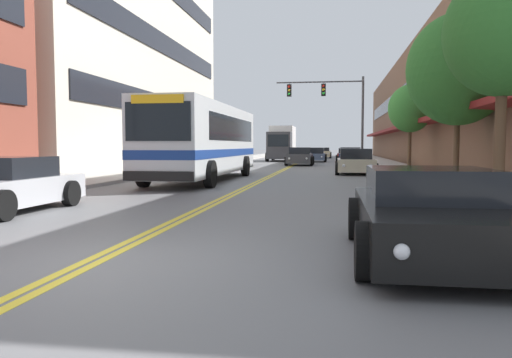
{
  "coord_description": "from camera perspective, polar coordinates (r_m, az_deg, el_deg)",
  "views": [
    {
      "loc": [
        3.15,
        -6.03,
        1.54
      ],
      "look_at": [
        -1.19,
        21.52,
        -0.36
      ],
      "focal_mm": 35.0,
      "sensor_mm": 36.0,
      "label": 1
    }
  ],
  "objects": [
    {
      "name": "city_bus",
      "position": [
        22.19,
        -5.85,
        4.6
      ],
      "size": [
        2.81,
        11.74,
        3.23
      ],
      "color": "silver",
      "rests_on": "ground_plane"
    },
    {
      "name": "ground_plane",
      "position": [
        43.17,
        4.77,
        1.83
      ],
      "size": [
        240.0,
        240.0,
        0.0
      ],
      "primitive_type": "plane",
      "color": "slate"
    },
    {
      "name": "car_champagne_parked_right_far",
      "position": [
        27.36,
        11.31,
        1.88
      ],
      "size": [
        2.16,
        4.38,
        1.35
      ],
      "color": "beige",
      "rests_on": "ground_plane"
    },
    {
      "name": "car_charcoal_parked_left_mid",
      "position": [
        38.45,
        -2.21,
        2.52
      ],
      "size": [
        1.97,
        4.14,
        1.32
      ],
      "color": "#232328",
      "rests_on": "ground_plane"
    },
    {
      "name": "car_silver_parked_left_far",
      "position": [
        12.9,
        -27.07,
        -0.74
      ],
      "size": [
        2.21,
        4.35,
        1.27
      ],
      "color": "#B7B7BC",
      "rests_on": "ground_plane"
    },
    {
      "name": "box_truck",
      "position": [
        49.34,
        2.98,
        4.1
      ],
      "size": [
        2.57,
        6.56,
        3.41
      ],
      "color": "#38383D",
      "rests_on": "ground_plane"
    },
    {
      "name": "street_tree_right_near",
      "position": [
        12.06,
        26.43,
        14.74
      ],
      "size": [
        2.45,
        2.45,
        5.13
      ],
      "color": "brown",
      "rests_on": "sidewalk_right"
    },
    {
      "name": "fire_hydrant",
      "position": [
        14.64,
        19.96,
        -0.25
      ],
      "size": [
        0.34,
        0.26,
        0.83
      ],
      "color": "#B7B7BC",
      "rests_on": "sidewalk_right"
    },
    {
      "name": "car_beige_moving_lead",
      "position": [
        60.64,
        7.66,
        2.97
      ],
      "size": [
        2.02,
        4.9,
        1.26
      ],
      "color": "#BCAD89",
      "rests_on": "ground_plane"
    },
    {
      "name": "storefront_row_right",
      "position": [
        44.21,
        21.74,
        7.69
      ],
      "size": [
        9.1,
        68.0,
        9.37
      ],
      "color": "brown",
      "rests_on": "ground_plane"
    },
    {
      "name": "car_black_parked_right_foreground",
      "position": [
        7.18,
        19.26,
        -3.98
      ],
      "size": [
        2.1,
        4.26,
        1.22
      ],
      "color": "black",
      "rests_on": "ground_plane"
    },
    {
      "name": "car_navy_parked_right_end",
      "position": [
        41.2,
        10.69,
        2.55
      ],
      "size": [
        2.07,
        4.54,
        1.37
      ],
      "color": "#19234C",
      "rests_on": "ground_plane"
    },
    {
      "name": "street_tree_right_far",
      "position": [
        30.33,
        17.22,
        7.68
      ],
      "size": [
        2.51,
        2.51,
        4.9
      ],
      "color": "brown",
      "rests_on": "sidewalk_right"
    },
    {
      "name": "traffic_signal_mast",
      "position": [
        38.53,
        8.78,
        8.65
      ],
      "size": [
        6.59,
        0.38,
        6.67
      ],
      "color": "#47474C",
      "rests_on": "ground_plane"
    },
    {
      "name": "centre_line",
      "position": [
        43.17,
        4.77,
        1.83
      ],
      "size": [
        0.34,
        106.0,
        0.01
      ],
      "color": "yellow",
      "rests_on": "ground_plane"
    },
    {
      "name": "sidewalk_right",
      "position": [
        43.23,
        14.11,
        1.81
      ],
      "size": [
        3.06,
        106.0,
        0.13
      ],
      "color": "#B2ADA5",
      "rests_on": "ground_plane"
    },
    {
      "name": "street_tree_right_mid",
      "position": [
        20.23,
        22.14,
        11.52
      ],
      "size": [
        3.76,
        3.76,
        6.27
      ],
      "color": "brown",
      "rests_on": "sidewalk_right"
    },
    {
      "name": "sidewalk_left",
      "position": [
        44.24,
        -4.36,
        1.96
      ],
      "size": [
        3.06,
        106.0,
        0.13
      ],
      "color": "#B2ADA5",
      "rests_on": "ground_plane"
    },
    {
      "name": "car_red_parked_right_mid",
      "position": [
        48.21,
        10.32,
        2.68
      ],
      "size": [
        2.03,
        4.55,
        1.26
      ],
      "color": "maroon",
      "rests_on": "ground_plane"
    },
    {
      "name": "car_slate_blue_moving_third",
      "position": [
        46.75,
        6.79,
        2.72
      ],
      "size": [
        2.08,
        4.19,
        1.32
      ],
      "color": "#475675",
      "rests_on": "ground_plane"
    },
    {
      "name": "car_dark_grey_moving_second",
      "position": [
        38.47,
        5.04,
        2.53
      ],
      "size": [
        2.07,
        4.33,
        1.37
      ],
      "color": "#38383D",
      "rests_on": "ground_plane"
    }
  ]
}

